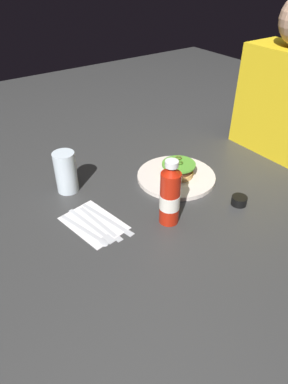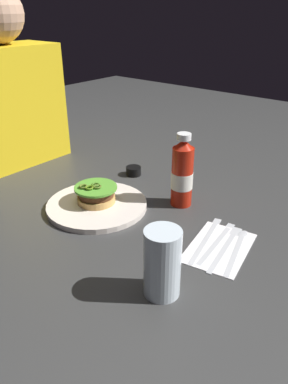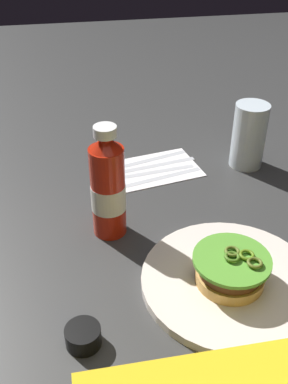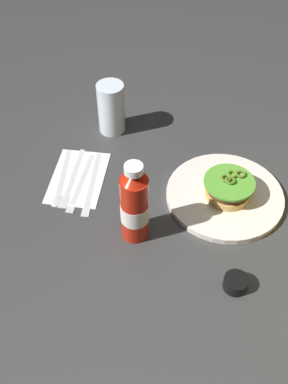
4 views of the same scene
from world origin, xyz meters
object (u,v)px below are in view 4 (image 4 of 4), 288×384
dinner_plate (225,196)px  condiment_cup (236,283)px  fork_utensil (71,182)px  spoon_utensil (60,184)px  napkin (78,178)px  ketchup_bottle (135,206)px  water_glass (111,108)px  butter_knife (80,185)px  steak_knife (91,186)px  burger_sandwich (228,188)px

dinner_plate → condiment_cup: size_ratio=5.60×
fork_utensil → spoon_utensil: bearing=-55.2°
dinner_plate → napkin: size_ratio=1.44×
ketchup_bottle → fork_utensil: 0.23m
condiment_cup → water_glass: bearing=-133.4°
water_glass → fork_utensil: bearing=-5.7°
napkin → butter_knife: (0.02, 0.02, 0.00)m
condiment_cup → fork_utensil: condiment_cup is taller
napkin → fork_utensil: size_ratio=0.95×
water_glass → steak_knife: (0.22, 0.03, -0.06)m
butter_knife → steak_knife: (-0.00, 0.03, 0.00)m
condiment_cup → spoon_utensil: (-0.14, -0.45, -0.01)m
burger_sandwich → napkin: burger_sandwich is taller
ketchup_bottle → butter_knife: (-0.09, -0.17, -0.09)m
napkin → steak_knife: steak_knife is taller
butter_knife → steak_knife: bearing=98.1°
dinner_plate → butter_knife: (0.07, -0.33, -0.00)m
water_glass → napkin: size_ratio=0.74×
dinner_plate → butter_knife: 0.34m
spoon_utensil → steak_knife: same height
burger_sandwich → ketchup_bottle: size_ratio=0.57×
burger_sandwich → condiment_cup: bearing=15.2°
burger_sandwich → water_glass: water_glass is taller
butter_knife → condiment_cup: bearing=68.6°
dinner_plate → butter_knife: size_ratio=1.37×
burger_sandwich → water_glass: 0.38m
butter_knife → spoon_utensil: bearing=-74.7°
water_glass → napkin: bearing=-3.8°
fork_utensil → steak_knife: 0.05m
spoon_utensil → butter_knife: size_ratio=0.95×
napkin → fork_utensil: (0.02, -0.01, 0.00)m
burger_sandwich → ketchup_bottle: bearing=-46.6°
napkin → spoon_utensil: spoon_utensil is taller
burger_sandwich → spoon_utensil: (0.08, -0.38, -0.03)m
water_glass → steak_knife: bearing=7.7°
fork_utensil → butter_knife: 0.02m
fork_utensil → napkin: bearing=156.9°
burger_sandwich → water_glass: size_ratio=0.83×
napkin → dinner_plate: bearing=97.7°
dinner_plate → burger_sandwich: size_ratio=2.36×
fork_utensil → steak_knife: bearing=92.2°
spoon_utensil → ketchup_bottle: bearing=69.5°
dinner_plate → fork_utensil: dinner_plate is taller
burger_sandwich → spoon_utensil: size_ratio=0.61×
water_glass → ketchup_bottle: bearing=28.7°
burger_sandwich → condiment_cup: 0.23m
napkin → fork_utensil: bearing=-23.1°
dinner_plate → condiment_cup: 0.24m
water_glass → steak_knife: water_glass is taller
ketchup_bottle → fork_utensil: size_ratio=1.03×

